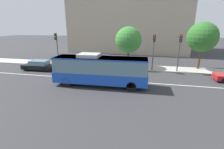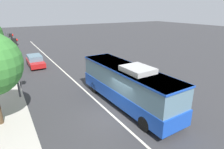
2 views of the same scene
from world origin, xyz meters
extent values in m
plane|color=#333335|center=(0.00, 0.00, 0.00)|extent=(160.00, 160.00, 0.00)
cube|color=#B2ADA3|center=(0.00, 6.73, 0.07)|extent=(80.00, 3.19, 0.14)
cube|color=silver|center=(0.00, 0.00, 0.01)|extent=(76.00, 0.16, 0.01)
cube|color=#1947B7|center=(0.99, -1.84, 0.98)|extent=(10.07, 2.81, 1.10)
cube|color=slate|center=(0.99, -1.84, 2.31)|extent=(9.87, 2.73, 1.58)
cube|color=#1947B7|center=(0.99, -1.84, 3.04)|extent=(9.97, 2.78, 0.12)
cube|color=#B2B2B2|center=(-0.21, -1.87, 3.28)|extent=(2.26, 1.87, 0.36)
cylinder|color=black|center=(4.35, -0.63, 0.50)|extent=(1.01, 0.33, 1.00)
cylinder|color=black|center=(4.42, -2.83, 0.50)|extent=(1.01, 0.33, 1.00)
cylinder|color=black|center=(-2.44, -0.84, 0.50)|extent=(1.01, 0.33, 1.00)
cylinder|color=black|center=(-2.38, -3.04, 0.50)|extent=(1.01, 0.33, 1.00)
cube|color=black|center=(-9.63, 2.37, 0.52)|extent=(4.56, 1.95, 0.60)
cube|color=slate|center=(-9.38, 2.38, 1.14)|extent=(2.57, 1.74, 0.64)
cylinder|color=black|center=(-11.11, 1.52, 0.32)|extent=(0.65, 0.24, 0.64)
cylinder|color=black|center=(-11.16, 3.12, 0.32)|extent=(0.65, 0.24, 0.64)
cylinder|color=black|center=(-8.11, 1.62, 0.32)|extent=(0.65, 0.24, 0.64)
cylinder|color=black|center=(-8.16, 3.22, 0.32)|extent=(0.65, 0.24, 0.64)
cylinder|color=black|center=(14.44, 1.73, 0.32)|extent=(0.64, 0.22, 0.64)
cylinder|color=black|center=(14.44, 3.33, 0.32)|extent=(0.64, 0.22, 0.64)
cylinder|color=#47474C|center=(-8.08, 5.41, 2.60)|extent=(0.16, 0.16, 5.20)
cube|color=black|center=(-8.08, 5.13, 4.65)|extent=(0.33, 0.29, 0.96)
sphere|color=#2D2D2D|center=(-8.07, 4.98, 4.97)|extent=(0.22, 0.22, 0.22)
sphere|color=#F9A514|center=(-8.07, 4.98, 4.65)|extent=(0.22, 0.22, 0.22)
sphere|color=#2D2D2D|center=(-8.07, 4.98, 4.33)|extent=(0.22, 0.22, 0.22)
cylinder|color=#47474C|center=(9.95, 5.47, 2.60)|extent=(0.16, 0.16, 5.20)
cube|color=black|center=(9.95, 5.19, 4.65)|extent=(0.32, 0.28, 0.96)
sphere|color=red|center=(9.95, 5.04, 4.97)|extent=(0.22, 0.22, 0.22)
sphere|color=#2D2D2D|center=(9.95, 5.04, 4.65)|extent=(0.22, 0.22, 0.22)
sphere|color=#2D2D2D|center=(9.95, 5.04, 4.33)|extent=(0.22, 0.22, 0.22)
cylinder|color=#47474C|center=(6.57, 5.41, 2.60)|extent=(0.16, 0.16, 5.20)
cube|color=black|center=(6.58, 5.13, 4.65)|extent=(0.33, 0.29, 0.96)
sphere|color=red|center=(6.59, 4.98, 4.97)|extent=(0.22, 0.22, 0.22)
sphere|color=#2D2D2D|center=(6.59, 4.98, 4.65)|extent=(0.22, 0.22, 0.22)
sphere|color=#2D2D2D|center=(6.59, 4.98, 4.33)|extent=(0.22, 0.22, 0.22)
cylinder|color=#4C3823|center=(13.24, 7.74, 1.57)|extent=(0.36, 0.36, 3.15)
sphere|color=#2D6B28|center=(13.24, 7.74, 4.72)|extent=(4.19, 4.19, 4.19)
cylinder|color=#4C3823|center=(2.88, 6.96, 1.36)|extent=(0.36, 0.36, 2.73)
sphere|color=#387F33|center=(2.88, 6.96, 4.20)|extent=(3.94, 3.94, 3.94)
cube|color=tan|center=(1.01, 26.83, 8.50)|extent=(28.24, 18.88, 17.00)
cube|color=slate|center=(14.75, 26.18, 2.11)|extent=(0.83, 15.82, 1.50)
cube|color=slate|center=(14.75, 26.18, 5.51)|extent=(0.83, 15.82, 1.50)
cube|color=slate|center=(14.75, 26.18, 8.91)|extent=(0.83, 15.82, 1.50)
camera|label=1|loc=(5.78, -18.18, 6.33)|focal=26.45mm
camera|label=2|loc=(-10.10, 6.08, 7.32)|focal=30.21mm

